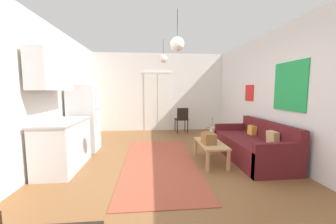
{
  "coord_description": "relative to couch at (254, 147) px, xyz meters",
  "views": [
    {
      "loc": [
        -0.34,
        -3.34,
        1.44
      ],
      "look_at": [
        0.04,
        0.82,
        0.99
      ],
      "focal_mm": 21.2,
      "sensor_mm": 36.0,
      "label": 1
    }
  ],
  "objects": [
    {
      "name": "handbag",
      "position": [
        -1.04,
        -0.19,
        0.25
      ],
      "size": [
        0.23,
        0.31,
        0.33
      ],
      "color": "brown",
      "rests_on": "coffee_table"
    },
    {
      "name": "accent_chair",
      "position": [
        -1.1,
        2.72,
        0.23
      ],
      "size": [
        0.46,
        0.44,
        0.86
      ],
      "rotation": [
        0.0,
        0.0,
        3.24
      ],
      "color": "black",
      "rests_on": "ground_plane"
    },
    {
      "name": "ground_plane",
      "position": [
        -1.83,
        -0.52,
        -0.32
      ],
      "size": [
        5.17,
        8.18,
        0.1
      ],
      "primitive_type": "cube",
      "color": "brown"
    },
    {
      "name": "couch",
      "position": [
        0.0,
        0.0,
        0.0
      ],
      "size": [
        0.9,
        1.97,
        0.8
      ],
      "color": "#5B191E",
      "rests_on": "ground_plane"
    },
    {
      "name": "area_rug",
      "position": [
        -1.99,
        -0.04,
        -0.26
      ],
      "size": [
        1.39,
        3.19,
        0.01
      ],
      "primitive_type": "cube",
      "color": "#9E4733",
      "rests_on": "ground_plane"
    },
    {
      "name": "pendant_lamp_far",
      "position": [
        -1.82,
        1.34,
        1.99
      ],
      "size": [
        0.22,
        0.22,
        0.6
      ],
      "color": "black"
    },
    {
      "name": "wall_left",
      "position": [
        -4.16,
        -0.52,
        1.11
      ],
      "size": [
        0.12,
        7.78,
        2.75
      ],
      "color": "silver",
      "rests_on": "ground_plane"
    },
    {
      "name": "wall_back",
      "position": [
        -1.83,
        3.31,
        1.1
      ],
      "size": [
        4.77,
        0.13,
        2.75
      ],
      "color": "white",
      "rests_on": "ground_plane"
    },
    {
      "name": "refrigerator",
      "position": [
        -3.74,
        0.98,
        0.52
      ],
      "size": [
        0.64,
        0.59,
        1.57
      ],
      "color": "white",
      "rests_on": "ground_plane"
    },
    {
      "name": "wall_right",
      "position": [
        0.5,
        -0.52,
        1.11
      ],
      "size": [
        0.12,
        7.78,
        2.75
      ],
      "color": "silver",
      "rests_on": "ground_plane"
    },
    {
      "name": "pendant_lamp_near",
      "position": [
        -1.71,
        -0.55,
        1.93
      ],
      "size": [
        0.23,
        0.23,
        0.67
      ],
      "color": "black"
    },
    {
      "name": "kitchen_counter",
      "position": [
        -3.79,
        -0.15,
        0.54
      ],
      "size": [
        0.62,
        1.26,
        2.12
      ],
      "color": "silver",
      "rests_on": "ground_plane"
    },
    {
      "name": "bamboo_vase",
      "position": [
        -0.85,
        0.19,
        0.27
      ],
      "size": [
        0.08,
        0.08,
        0.47
      ],
      "color": "beige",
      "rests_on": "coffee_table"
    },
    {
      "name": "coffee_table",
      "position": [
        -0.97,
        -0.1,
        0.08
      ],
      "size": [
        0.46,
        0.97,
        0.41
      ],
      "color": "tan",
      "rests_on": "ground_plane"
    }
  ]
}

